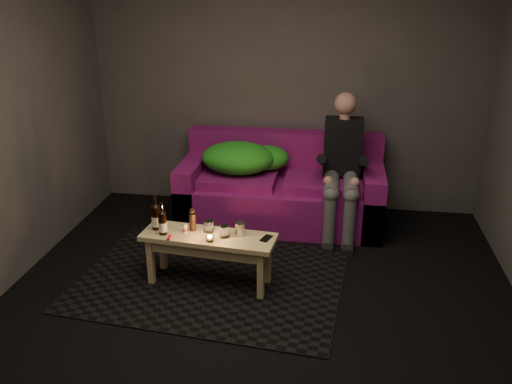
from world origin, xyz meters
TOP-DOWN VIEW (x-y plane):
  - floor at (0.00, 0.00)m, footprint 4.50×4.50m
  - room at (0.00, 0.47)m, footprint 4.50×4.50m
  - rug at (-0.42, 0.54)m, footprint 2.26×1.74m
  - sofa at (0.01, 1.82)m, footprint 1.99×0.89m
  - green_blanket at (-0.38, 1.81)m, footprint 0.88×0.60m
  - person at (0.60, 1.66)m, footprint 0.36×0.83m
  - coffee_table at (-0.42, 0.49)m, footprint 1.09×0.44m
  - beer_bottle_a at (-0.86, 0.53)m, footprint 0.07×0.07m
  - beer_bottle_b at (-0.78, 0.45)m, footprint 0.07×0.07m
  - salt_shaker at (-0.62, 0.50)m, footprint 0.04×0.04m
  - pepper_mill at (-0.57, 0.55)m, footprint 0.07×0.07m
  - tumbler_back at (-0.43, 0.54)m, footprint 0.10×0.10m
  - tealight at (-0.39, 0.38)m, footprint 0.06×0.06m
  - tumbler_front at (-0.29, 0.47)m, footprint 0.09×0.09m
  - steel_cup at (-0.18, 0.52)m, footprint 0.09×0.09m
  - smartphone at (0.04, 0.49)m, footprint 0.10×0.14m
  - red_lighter at (-0.71, 0.39)m, footprint 0.03×0.08m

SIDE VIEW (x-z plane):
  - floor at x=0.00m, z-range 0.00..0.00m
  - rug at x=-0.42m, z-range 0.00..0.01m
  - sofa at x=0.01m, z-range -0.12..0.74m
  - coffee_table at x=-0.42m, z-range 0.14..0.57m
  - smartphone at x=0.04m, z-range 0.43..0.44m
  - red_lighter at x=-0.71m, z-range 0.43..0.45m
  - tealight at x=-0.39m, z-range 0.44..0.48m
  - salt_shaker at x=-0.62m, z-range 0.43..0.51m
  - tumbler_back at x=-0.43m, z-range 0.43..0.53m
  - tumbler_front at x=-0.29m, z-range 0.43..0.53m
  - steel_cup at x=-0.18m, z-range 0.43..0.54m
  - pepper_mill at x=-0.57m, z-range 0.43..0.58m
  - beer_bottle_b at x=-0.78m, z-range 0.40..0.67m
  - beer_bottle_a at x=-0.86m, z-range 0.40..0.69m
  - green_blanket at x=-0.38m, z-range 0.50..0.79m
  - person at x=0.60m, z-range 0.02..1.35m
  - room at x=0.00m, z-range -0.61..3.89m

